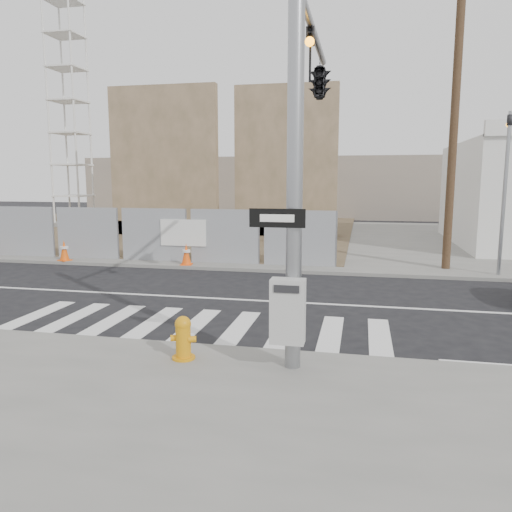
% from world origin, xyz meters
% --- Properties ---
extents(ground, '(100.00, 100.00, 0.00)m').
position_xyz_m(ground, '(0.00, 0.00, 0.00)').
color(ground, black).
rests_on(ground, ground).
extents(sidewalk_far, '(50.00, 20.00, 0.12)m').
position_xyz_m(sidewalk_far, '(0.00, 14.00, 0.06)').
color(sidewalk_far, slate).
rests_on(sidewalk_far, ground).
extents(signal_pole, '(0.96, 5.87, 7.00)m').
position_xyz_m(signal_pole, '(2.49, -2.05, 4.78)').
color(signal_pole, gray).
rests_on(signal_pole, sidewalk_near).
extents(far_signal_pole, '(0.16, 0.20, 5.60)m').
position_xyz_m(far_signal_pole, '(8.00, 4.60, 3.48)').
color(far_signal_pole, gray).
rests_on(far_signal_pole, sidewalk_far).
extents(chain_link_fence, '(24.60, 0.04, 2.00)m').
position_xyz_m(chain_link_fence, '(-10.00, 5.00, 1.12)').
color(chain_link_fence, gray).
rests_on(chain_link_fence, sidewalk_far).
extents(concrete_wall_left, '(6.00, 1.30, 8.00)m').
position_xyz_m(concrete_wall_left, '(-7.00, 13.08, 3.38)').
color(concrete_wall_left, brown).
rests_on(concrete_wall_left, sidewalk_far).
extents(concrete_wall_right, '(5.50, 1.30, 8.00)m').
position_xyz_m(concrete_wall_right, '(-0.50, 14.08, 3.38)').
color(concrete_wall_right, brown).
rests_on(concrete_wall_right, sidewalk_far).
extents(crane_tower, '(2.60, 2.60, 18.15)m').
position_xyz_m(crane_tower, '(-15.00, 17.00, 9.02)').
color(crane_tower, slate).
rests_on(crane_tower, sidewalk_far).
extents(utility_pole_right, '(1.60, 0.28, 10.00)m').
position_xyz_m(utility_pole_right, '(6.50, 5.50, 5.20)').
color(utility_pole_right, '#493422').
rests_on(utility_pole_right, sidewalk_far).
extents(fire_hydrant, '(0.53, 0.53, 0.77)m').
position_xyz_m(fire_hydrant, '(0.58, -4.83, 0.50)').
color(fire_hydrant, orange).
rests_on(fire_hydrant, sidewalk_near).
extents(traffic_cone_c, '(0.53, 0.53, 0.79)m').
position_xyz_m(traffic_cone_c, '(-7.56, 4.22, 0.50)').
color(traffic_cone_c, '#EE550C').
rests_on(traffic_cone_c, sidewalk_far).
extents(traffic_cone_d, '(0.47, 0.47, 0.78)m').
position_xyz_m(traffic_cone_d, '(-2.66, 4.31, 0.50)').
color(traffic_cone_d, '#FA520D').
rests_on(traffic_cone_d, sidewalk_far).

